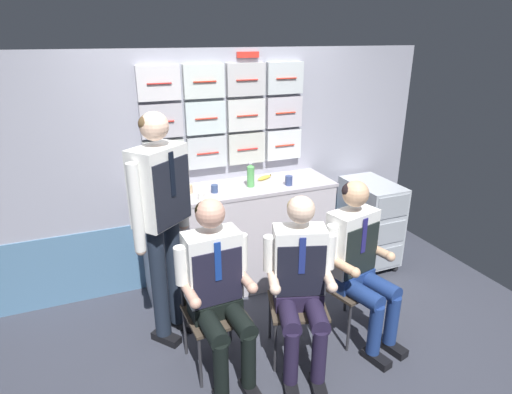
% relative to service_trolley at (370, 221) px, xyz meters
% --- Properties ---
extents(ground, '(4.80, 4.80, 0.04)m').
position_rel_service_trolley_xyz_m(ground, '(-1.46, -0.96, -0.49)').
color(ground, '#343742').
extents(galley_bulkhead, '(4.20, 0.14, 2.15)m').
position_rel_service_trolley_xyz_m(galley_bulkhead, '(-1.46, 0.41, 0.62)').
color(galley_bulkhead, '#9899A8').
rests_on(galley_bulkhead, ground).
extents(galley_counter, '(1.75, 0.53, 0.98)m').
position_rel_service_trolley_xyz_m(galley_counter, '(-1.37, 0.13, 0.02)').
color(galley_counter, '#BEB7C0').
rests_on(galley_counter, ground).
extents(service_trolley, '(0.40, 0.65, 0.88)m').
position_rel_service_trolley_xyz_m(service_trolley, '(0.00, 0.00, 0.00)').
color(service_trolley, black).
rests_on(service_trolley, ground).
extents(folding_chair_left, '(0.42, 0.42, 0.83)m').
position_rel_service_trolley_xyz_m(folding_chair_left, '(-1.91, -0.73, 0.04)').
color(folding_chair_left, '#2D2D33').
rests_on(folding_chair_left, ground).
extents(crew_member_left, '(0.51, 0.64, 1.28)m').
position_rel_service_trolley_xyz_m(crew_member_left, '(-1.90, -0.89, 0.23)').
color(crew_member_left, black).
rests_on(crew_member_left, ground).
extents(folding_chair_center, '(0.50, 0.50, 0.83)m').
position_rel_service_trolley_xyz_m(folding_chair_center, '(-1.29, -0.86, 0.04)').
color(folding_chair_center, '#2D2D33').
rests_on(folding_chair_center, ground).
extents(crew_member_center, '(0.53, 0.68, 1.26)m').
position_rel_service_trolley_xyz_m(crew_member_center, '(-1.34, -1.01, 0.22)').
color(crew_member_center, black).
rests_on(crew_member_center, ground).
extents(folding_chair_right, '(0.48, 0.48, 0.83)m').
position_rel_service_trolley_xyz_m(folding_chair_right, '(-0.84, -0.77, 0.04)').
color(folding_chair_right, '#2D2D33').
rests_on(folding_chair_right, ground).
extents(crew_member_right, '(0.53, 0.68, 1.27)m').
position_rel_service_trolley_xyz_m(crew_member_right, '(-0.80, -0.92, 0.23)').
color(crew_member_right, black).
rests_on(crew_member_right, ground).
extents(crew_member_standing, '(0.45, 0.43, 1.78)m').
position_rel_service_trolley_xyz_m(crew_member_standing, '(-2.14, -0.37, 0.61)').
color(crew_member_standing, black).
rests_on(crew_member_standing, ground).
extents(water_bottle_clear, '(0.07, 0.07, 0.22)m').
position_rel_service_trolley_xyz_m(water_bottle_clear, '(-1.27, 0.09, 0.62)').
color(water_bottle_clear, '#509F52').
rests_on(water_bottle_clear, galley_counter).
extents(water_bottle_blue_cap, '(0.06, 0.06, 0.25)m').
position_rel_service_trolley_xyz_m(water_bottle_blue_cap, '(-2.16, 0.03, 0.63)').
color(water_bottle_blue_cap, silver).
rests_on(water_bottle_blue_cap, galley_counter).
extents(paper_cup_tan, '(0.07, 0.07, 0.08)m').
position_rel_service_trolley_xyz_m(paper_cup_tan, '(-1.83, 0.13, 0.55)').
color(paper_cup_tan, tan).
rests_on(paper_cup_tan, galley_counter).
extents(coffee_cup_spare, '(0.06, 0.06, 0.06)m').
position_rel_service_trolley_xyz_m(coffee_cup_spare, '(-1.76, -0.05, 0.54)').
color(coffee_cup_spare, silver).
rests_on(coffee_cup_spare, galley_counter).
extents(coffee_cup_white, '(0.06, 0.06, 0.07)m').
position_rel_service_trolley_xyz_m(coffee_cup_white, '(-1.61, 0.07, 0.55)').
color(coffee_cup_white, navy).
rests_on(coffee_cup_white, galley_counter).
extents(espresso_cup_small, '(0.07, 0.07, 0.09)m').
position_rel_service_trolley_xyz_m(espresso_cup_small, '(-0.94, -0.00, 0.56)').
color(espresso_cup_small, navy).
rests_on(espresso_cup_small, galley_counter).
extents(snack_banana, '(0.17, 0.10, 0.04)m').
position_rel_service_trolley_xyz_m(snack_banana, '(-1.08, 0.22, 0.53)').
color(snack_banana, yellow).
rests_on(snack_banana, galley_counter).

